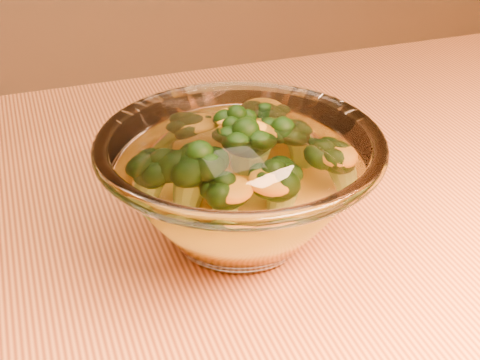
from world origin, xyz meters
The scene contains 4 objects.
table centered at (0.00, 0.00, 0.65)m, with size 1.20×0.80×0.75m.
glass_bowl centered at (-0.11, 0.01, 0.80)m, with size 0.23×0.23×0.10m.
cheese_sauce centered at (-0.11, 0.01, 0.78)m, with size 0.13×0.13×0.04m, color orange.
broccoli_heap centered at (-0.10, 0.03, 0.82)m, with size 0.16×0.14×0.07m.
Camera 1 is at (-0.26, -0.43, 1.09)m, focal length 50.00 mm.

